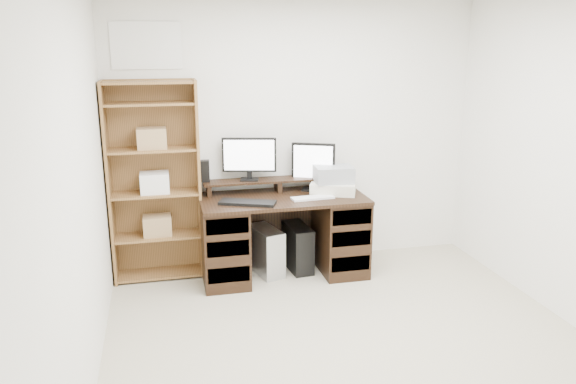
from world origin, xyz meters
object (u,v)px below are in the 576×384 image
object	(u,v)px
monitor_wide	(249,157)
tower_silver	(266,251)
desk	(283,234)
printer	(333,187)
bookshelf	(155,180)
monitor_small	(313,165)
tower_black	(298,247)

from	to	relation	value
monitor_wide	tower_silver	world-z (taller)	monitor_wide
desk	printer	size ratio (longest dim) A/B	3.66
printer	bookshelf	distance (m)	1.63
desk	monitor_small	distance (m)	0.71
desk	bookshelf	world-z (taller)	bookshelf
monitor_small	tower_silver	size ratio (longest dim) A/B	1.02
monitor_wide	printer	distance (m)	0.83
desk	tower_silver	world-z (taller)	desk
monitor_small	printer	size ratio (longest dim) A/B	1.09
monitor_small	tower_black	bearing A→B (deg)	-125.49
bookshelf	monitor_wide	bearing A→B (deg)	0.46
tower_black	monitor_wide	bearing A→B (deg)	155.92
monitor_wide	printer	size ratio (longest dim) A/B	1.20
tower_silver	bookshelf	size ratio (longest dim) A/B	0.24
printer	bookshelf	size ratio (longest dim) A/B	0.23
monitor_wide	printer	xyz separation A→B (m)	(0.75, -0.20, -0.29)
desk	monitor_wide	world-z (taller)	monitor_wide
desk	bookshelf	bearing A→B (deg)	169.30
monitor_small	tower_silver	distance (m)	0.92
desk	bookshelf	xyz separation A→B (m)	(-1.13, 0.21, 0.53)
tower_black	desk	bearing A→B (deg)	-160.43
desk	tower_silver	size ratio (longest dim) A/B	3.42
desk	tower_black	size ratio (longest dim) A/B	3.34
monitor_wide	bookshelf	bearing A→B (deg)	-166.41
tower_black	bookshelf	bearing A→B (deg)	168.38
tower_silver	bookshelf	distance (m)	1.21
monitor_small	bookshelf	xyz separation A→B (m)	(-1.46, 0.03, -0.08)
desk	bookshelf	size ratio (longest dim) A/B	0.83
tower_silver	tower_black	size ratio (longest dim) A/B	0.97
monitor_wide	tower_silver	bearing A→B (deg)	-42.87
monitor_wide	tower_silver	xyz separation A→B (m)	(0.11, -0.17, -0.87)
monitor_wide	monitor_small	xyz separation A→B (m)	(0.60, -0.04, -0.10)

